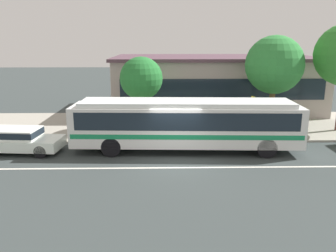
# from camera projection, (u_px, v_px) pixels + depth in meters

# --- Properties ---
(ground_plane) EXTENTS (120.00, 120.00, 0.00)m
(ground_plane) POSITION_uv_depth(u_px,v_px,m) (176.00, 162.00, 16.65)
(ground_plane) COLOR #343C3C
(sidewalk_slab) EXTENTS (60.00, 8.00, 0.12)m
(sidewalk_slab) POSITION_uv_depth(u_px,v_px,m) (171.00, 125.00, 23.53)
(sidewalk_slab) COLOR #9C978A
(sidewalk_slab) RESTS_ON ground_plane
(lane_stripe_center) EXTENTS (56.00, 0.16, 0.01)m
(lane_stripe_center) POSITION_uv_depth(u_px,v_px,m) (177.00, 168.00, 15.87)
(lane_stripe_center) COLOR silver
(lane_stripe_center) RESTS_ON ground_plane
(transit_bus) EXTENTS (11.93, 2.95, 2.71)m
(transit_bus) POSITION_uv_depth(u_px,v_px,m) (186.00, 122.00, 17.99)
(transit_bus) COLOR silver
(transit_bus) RESTS_ON ground_plane
(sedan_behind_bus) EXTENTS (4.49, 2.18, 1.29)m
(sedan_behind_bus) POSITION_uv_depth(u_px,v_px,m) (18.00, 139.00, 17.90)
(sedan_behind_bus) COLOR white
(sedan_behind_bus) RESTS_ON ground_plane
(pedestrian_waiting_near_sign) EXTENTS (0.34, 0.34, 1.67)m
(pedestrian_waiting_near_sign) POSITION_uv_depth(u_px,v_px,m) (134.00, 118.00, 21.09)
(pedestrian_waiting_near_sign) COLOR #2A274D
(pedestrian_waiting_near_sign) RESTS_ON sidewalk_slab
(pedestrian_walking_along_curb) EXTENTS (0.48, 0.48, 1.64)m
(pedestrian_walking_along_curb) POSITION_uv_depth(u_px,v_px,m) (115.00, 120.00, 20.61)
(pedestrian_walking_along_curb) COLOR slate
(pedestrian_walking_along_curb) RESTS_ON sidewalk_slab
(pedestrian_standing_by_tree) EXTENTS (0.36, 0.36, 1.71)m
(pedestrian_standing_by_tree) POSITION_uv_depth(u_px,v_px,m) (185.00, 118.00, 21.06)
(pedestrian_standing_by_tree) COLOR #6E6853
(pedestrian_standing_by_tree) RESTS_ON sidewalk_slab
(bus_stop_sign) EXTENTS (0.13, 0.44, 2.49)m
(bus_stop_sign) POSITION_uv_depth(u_px,v_px,m) (253.00, 112.00, 19.80)
(bus_stop_sign) COLOR gray
(bus_stop_sign) RESTS_ON sidewalk_slab
(street_tree_near_stop) EXTENTS (2.75, 2.75, 4.63)m
(street_tree_near_stop) POSITION_uv_depth(u_px,v_px,m) (141.00, 79.00, 21.91)
(street_tree_near_stop) COLOR brown
(street_tree_near_stop) RESTS_ON sidewalk_slab
(street_tree_mid_block) EXTENTS (3.71, 3.71, 5.95)m
(street_tree_mid_block) POSITION_uv_depth(u_px,v_px,m) (274.00, 65.00, 21.83)
(street_tree_mid_block) COLOR brown
(street_tree_mid_block) RESTS_ON sidewalk_slab
(station_building) EXTENTS (16.40, 9.10, 4.46)m
(station_building) POSITION_uv_depth(u_px,v_px,m) (214.00, 83.00, 28.69)
(station_building) COLOR #A59692
(station_building) RESTS_ON ground_plane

